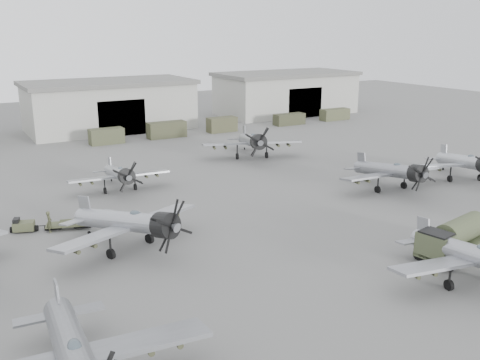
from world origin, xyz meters
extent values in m
plane|color=#61615F|center=(0.00, 0.00, 0.00)|extent=(220.00, 220.00, 0.00)
cube|color=#AAA99F|center=(0.00, 62.00, 4.00)|extent=(28.00, 14.00, 8.00)
cube|color=slate|center=(0.00, 62.00, 8.35)|extent=(29.00, 14.80, 0.70)
cube|color=black|center=(0.00, 55.20, 3.00)|extent=(8.12, 0.40, 6.00)
cube|color=#AAA99F|center=(38.00, 62.00, 4.00)|extent=(28.00, 14.00, 8.00)
cube|color=slate|center=(38.00, 62.00, 8.35)|extent=(29.00, 14.80, 0.70)
cube|color=black|center=(38.00, 55.20, 3.00)|extent=(8.12, 0.40, 6.00)
cube|color=#42452D|center=(-4.28, 50.00, 1.21)|extent=(5.28, 2.20, 2.42)
cube|color=#3D3F29|center=(5.84, 50.00, 1.31)|extent=(6.43, 2.20, 2.62)
cube|color=#41412B|center=(16.23, 50.00, 1.28)|extent=(5.20, 2.20, 2.56)
cube|color=#373825|center=(30.57, 50.00, 1.04)|extent=(6.05, 2.20, 2.07)
cube|color=#484B31|center=(41.57, 50.00, 1.10)|extent=(6.04, 2.20, 2.20)
cylinder|color=gray|center=(-22.96, -7.75, 2.40)|extent=(2.59, 11.65, 3.41)
cube|color=gray|center=(-23.01, -8.40, 2.13)|extent=(13.78, 3.53, 0.61)
cube|color=gray|center=(-22.53, -2.65, 2.57)|extent=(0.28, 1.82, 2.18)
ellipsoid|color=#3F4C54|center=(-23.10, -9.49, 3.39)|extent=(0.76, 1.36, 0.61)
cylinder|color=black|center=(-22.56, -2.97, 0.16)|extent=(0.16, 0.36, 0.35)
cylinder|color=#94969C|center=(4.06, -9.53, 2.18)|extent=(3.33, 10.58, 3.09)
cube|color=#94969C|center=(3.96, -10.11, 1.93)|extent=(12.54, 4.36, 0.55)
cube|color=#94969C|center=(4.89, -4.96, 2.33)|extent=(0.41, 1.64, 1.97)
cylinder|color=black|center=(2.07, -9.97, 0.35)|extent=(0.41, 0.83, 0.79)
cylinder|color=black|center=(4.84, -5.25, 0.15)|extent=(0.17, 0.33, 0.32)
cylinder|color=#9B9DA3|center=(-15.10, 8.41, 2.36)|extent=(5.68, 11.12, 3.34)
cylinder|color=black|center=(-13.24, 3.75, 3.15)|extent=(2.51, 2.32, 2.22)
cube|color=#9B9DA3|center=(-14.86, 7.82, 2.08)|extent=(13.28, 7.13, 0.60)
cube|color=#9B9DA3|center=(-16.96, 13.08, 2.52)|extent=(0.78, 1.70, 2.13)
ellipsoid|color=#3F4C54|center=(-14.47, 6.83, 3.32)|extent=(1.07, 1.43, 0.60)
cylinder|color=black|center=(-16.67, 6.87, 0.37)|extent=(0.59, 0.90, 0.85)
cylinder|color=black|center=(-12.90, 8.37, 0.37)|extent=(0.59, 0.90, 0.85)
cylinder|color=black|center=(-16.84, 12.78, 0.16)|extent=(0.25, 0.37, 0.34)
cylinder|color=gray|center=(16.02, 10.10, 2.18)|extent=(2.27, 10.55, 3.08)
cylinder|color=black|center=(15.67, 5.47, 2.91)|extent=(1.99, 1.70, 2.05)
cube|color=gray|center=(15.97, 9.51, 1.93)|extent=(12.47, 3.11, 0.55)
cube|color=gray|center=(16.37, 14.73, 2.33)|extent=(0.24, 1.65, 1.97)
ellipsoid|color=#3F4C54|center=(15.90, 8.53, 3.07)|extent=(0.68, 1.23, 0.55)
cylinder|color=black|center=(14.09, 9.46, 0.35)|extent=(0.34, 0.81, 0.79)
cylinder|color=black|center=(17.83, 9.17, 0.35)|extent=(0.34, 0.81, 0.79)
cylinder|color=black|center=(16.35, 14.43, 0.15)|extent=(0.14, 0.32, 0.32)
cylinder|color=#A0A3A9|center=(26.68, 8.43, 2.22)|extent=(5.49, 10.46, 3.15)
cube|color=#A0A3A9|center=(26.45, 7.88, 1.97)|extent=(12.50, 6.88, 0.57)
cube|color=#A0A3A9|center=(28.50, 12.81, 2.38)|extent=(0.75, 1.60, 2.01)
ellipsoid|color=#3F4C54|center=(26.06, 6.94, 3.13)|extent=(1.02, 1.35, 0.56)
cylinder|color=black|center=(24.60, 8.42, 0.35)|extent=(0.57, 0.85, 0.81)
cylinder|color=black|center=(28.14, 6.96, 0.35)|extent=(0.57, 0.85, 0.81)
cylinder|color=black|center=(28.38, 12.53, 0.15)|extent=(0.24, 0.34, 0.32)
cylinder|color=#93969B|center=(-10.37, 24.71, 1.96)|extent=(2.08, 9.48, 2.77)
cylinder|color=black|center=(-10.70, 20.55, 2.62)|extent=(1.79, 1.53, 1.84)
cube|color=#93969B|center=(-10.41, 24.18, 1.73)|extent=(11.21, 2.84, 0.50)
cube|color=#93969B|center=(-10.04, 28.86, 2.09)|extent=(0.22, 1.48, 1.77)
ellipsoid|color=#3F4C54|center=(-10.48, 23.29, 2.76)|extent=(0.62, 1.10, 0.50)
cylinder|color=black|center=(-12.11, 24.14, 0.31)|extent=(0.30, 0.73, 0.71)
cylinder|color=black|center=(-8.75, 23.87, 0.31)|extent=(0.30, 0.73, 0.71)
cylinder|color=black|center=(-10.06, 28.60, 0.13)|extent=(0.13, 0.29, 0.28)
cylinder|color=gray|center=(10.71, 31.02, 2.42)|extent=(5.51, 11.50, 3.43)
cylinder|color=black|center=(8.96, 26.17, 3.24)|extent=(2.55, 2.34, 2.28)
cube|color=gray|center=(10.49, 30.40, 2.14)|extent=(13.72, 6.94, 0.62)
cube|color=gray|center=(12.47, 35.87, 2.59)|extent=(0.75, 1.76, 2.19)
ellipsoid|color=#3F4C54|center=(10.12, 29.37, 3.41)|extent=(1.07, 1.46, 0.61)
cylinder|color=black|center=(8.45, 30.90, 0.38)|extent=(0.59, 0.93, 0.88)
cylinder|color=black|center=(12.38, 29.48, 0.38)|extent=(0.59, 0.93, 0.88)
cylinder|color=black|center=(12.36, 35.56, 0.16)|extent=(0.24, 0.37, 0.35)
cube|color=#40482F|center=(7.16, -6.16, 0.82)|extent=(7.97, 3.93, 0.27)
cube|color=#40482F|center=(4.28, -6.73, 1.69)|extent=(2.19, 2.80, 1.85)
cylinder|color=#40482F|center=(8.13, -5.97, 1.91)|extent=(5.32, 3.00, 2.07)
cube|color=black|center=(4.28, -6.73, 2.67)|extent=(2.02, 2.45, 0.16)
cylinder|color=black|center=(4.62, -7.94, 0.49)|extent=(0.51, 1.03, 0.98)
cylinder|color=black|center=(9.49, -4.43, 0.49)|extent=(0.51, 1.03, 0.98)
cube|color=#464B31|center=(-21.66, 16.41, 0.54)|extent=(2.03, 1.60, 0.79)
cube|color=black|center=(-22.22, 16.61, 1.03)|extent=(0.75, 1.00, 0.49)
cylinder|color=black|center=(-21.66, 16.41, 0.25)|extent=(1.30, 0.90, 0.55)
cylinder|color=black|center=(-20.45, 16.00, 0.44)|extent=(1.14, 0.46, 0.08)
cube|color=#464B31|center=(-18.12, 15.20, 0.44)|extent=(3.99, 2.52, 0.18)
cylinder|color=black|center=(-18.12, 15.20, 0.20)|extent=(1.54, 0.89, 0.43)
cylinder|color=#464B31|center=(-18.12, 15.20, 0.64)|extent=(1.41, 0.74, 0.32)
imported|color=#40432C|center=(-19.69, 15.12, 0.98)|extent=(0.55, 0.77, 1.97)
camera|label=1|loc=(-27.22, -31.85, 17.45)|focal=40.00mm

